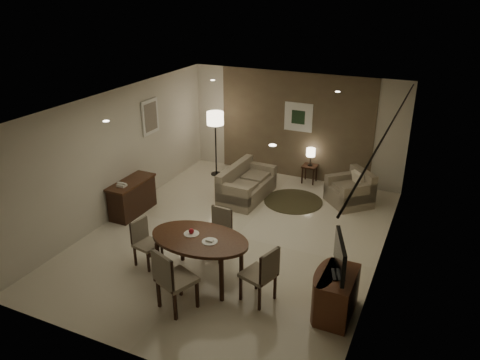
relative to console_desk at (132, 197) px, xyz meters
The scene contains 31 objects.
room_shell 2.70m from the console_desk, ahead, with size 5.50×7.00×2.70m.
taupe_accent 4.39m from the console_desk, 54.45° to the left, with size 3.96×0.03×2.70m, color brown.
curtain_wall 5.26m from the console_desk, ahead, with size 0.08×6.70×2.58m, color beige, non-canonical shape.
curtain_rod 5.64m from the console_desk, ahead, with size 0.03×0.03×6.80m, color black.
art_back_frame 4.49m from the console_desk, 53.18° to the left, with size 0.72×0.03×0.72m, color silver.
art_back_canvas 4.48m from the console_desk, 53.06° to the left, with size 0.34×0.01×0.34m, color #1B301A.
art_left_frame 1.92m from the console_desk, 100.85° to the left, with size 0.03×0.60×0.80m, color silver.
art_left_canvas 1.91m from the console_desk, 100.16° to the left, with size 0.01×0.46×0.64m, color gray.
downlight_nl 3.12m from the console_desk, 58.80° to the right, with size 0.10×0.10×0.01m, color white.
downlight_nr 4.87m from the console_desk, 24.83° to the right, with size 0.10×0.10×0.01m, color white.
downlight_fl 3.12m from the console_desk, 58.80° to the left, with size 0.10×0.10×0.01m, color white.
downlight_fr 4.87m from the console_desk, 24.83° to the left, with size 0.10×0.10×0.01m, color white.
console_desk is the anchor object (origin of this frame).
telephone 0.52m from the console_desk, 90.00° to the right, with size 0.20×0.14×0.09m, color white, non-canonical shape.
tv_cabinet 5.11m from the console_desk, 17.05° to the right, with size 0.48×0.90×0.70m, color #5E2A1C, non-canonical shape.
flat_tv 5.14m from the console_desk, 17.12° to the right, with size 0.06×0.88×0.60m, color black, non-canonical shape.
dining_table 2.99m from the console_desk, 31.32° to the right, with size 1.72×1.07×0.81m, color #452A16, non-canonical shape.
chair_near 3.52m from the console_desk, 42.20° to the right, with size 0.51×0.51×1.06m, color gray, non-canonical shape.
chair_far 2.60m from the console_desk, 18.16° to the right, with size 0.44×0.44×0.91m, color gray, non-canonical shape.
chair_left 2.16m from the console_desk, 46.13° to the right, with size 0.41×0.41×0.84m, color gray, non-canonical shape.
chair_right 4.02m from the console_desk, 24.46° to the right, with size 0.47×0.47×0.97m, color gray, non-canonical shape.
plate_a 2.85m from the console_desk, 32.36° to the right, with size 0.26×0.26×0.02m, color white.
plate_b 3.24m from the console_desk, 30.04° to the right, with size 0.26×0.26×0.02m, color white.
fruit_apple 2.86m from the console_desk, 32.36° to the right, with size 0.09×0.09×0.09m, color maroon.
napkin 3.24m from the console_desk, 30.04° to the right, with size 0.12×0.08×0.03m, color white.
round_rug 3.65m from the console_desk, 33.64° to the left, with size 1.35×1.35×0.01m, color #464127.
sofa 2.63m from the console_desk, 41.93° to the left, with size 0.82×1.63×0.77m, color gray, non-canonical shape.
armchair 4.85m from the console_desk, 29.95° to the left, with size 0.88×0.83×0.78m, color gray, non-canonical shape.
side_table 4.44m from the console_desk, 47.11° to the left, with size 0.36×0.36×0.46m, color black, non-canonical shape.
table_lamp 4.45m from the console_desk, 47.11° to the left, with size 0.22×0.22×0.50m, color #FFEAC1, non-canonical shape.
floor_lamp 2.84m from the console_desk, 76.82° to the left, with size 0.43×0.43×1.69m, color #FFE5B7, non-canonical shape.
Camera 1 is at (3.48, -7.39, 4.72)m, focal length 35.00 mm.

